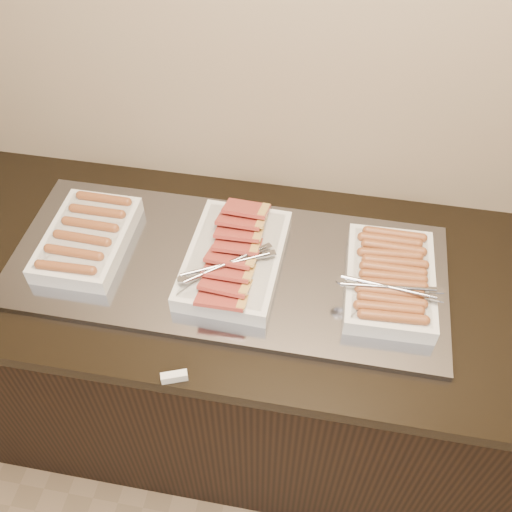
{
  "coord_description": "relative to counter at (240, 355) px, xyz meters",
  "views": [
    {
      "loc": [
        0.23,
        1.14,
        2.12
      ],
      "look_at": [
        0.05,
        2.13,
        0.97
      ],
      "focal_mm": 40.0,
      "sensor_mm": 36.0,
      "label": 1
    }
  ],
  "objects": [
    {
      "name": "warming_tray",
      "position": [
        -0.03,
        0.0,
        0.46
      ],
      "size": [
        1.2,
        0.5,
        0.02
      ],
      "primitive_type": "cube",
      "color": "gray",
      "rests_on": "counter"
    },
    {
      "name": "label_holder",
      "position": [
        -0.08,
        -0.36,
        0.46
      ],
      "size": [
        0.07,
        0.04,
        0.03
      ],
      "primitive_type": "cube",
      "rotation": [
        0.0,
        0.0,
        0.36
      ],
      "color": "silver",
      "rests_on": "counter"
    },
    {
      "name": "dish_center",
      "position": [
        -0.01,
        -0.0,
        0.5
      ],
      "size": [
        0.27,
        0.4,
        0.09
      ],
      "rotation": [
        0.0,
        0.0,
        -0.03
      ],
      "color": "silver",
      "rests_on": "warming_tray"
    },
    {
      "name": "dish_right",
      "position": [
        0.41,
        -0.0,
        0.5
      ],
      "size": [
        0.26,
        0.35,
        0.08
      ],
      "rotation": [
        0.0,
        0.0,
        0.03
      ],
      "color": "silver",
      "rests_on": "warming_tray"
    },
    {
      "name": "counter",
      "position": [
        0.0,
        0.0,
        0.0
      ],
      "size": [
        2.06,
        0.76,
        0.9
      ],
      "color": "black",
      "rests_on": "ground"
    },
    {
      "name": "dish_left",
      "position": [
        -0.43,
        0.0,
        0.5
      ],
      "size": [
        0.22,
        0.33,
        0.07
      ],
      "rotation": [
        0.0,
        0.0,
        0.0
      ],
      "color": "silver",
      "rests_on": "warming_tray"
    }
  ]
}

